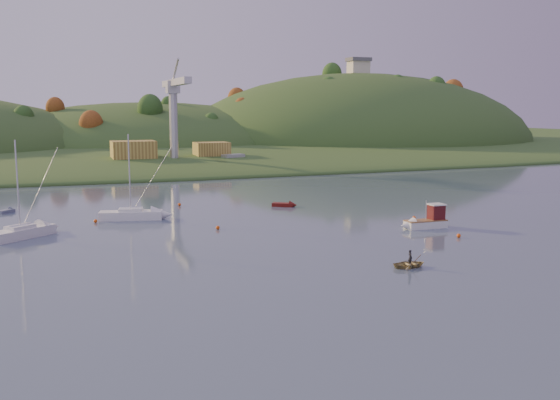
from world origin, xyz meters
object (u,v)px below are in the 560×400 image
object	(u,v)px
fishing_boat	(423,221)
red_tender	(288,205)
sailboat_near	(20,232)
canoe	(410,264)
grey_dinghy	(9,211)
sailboat_far	(131,214)

from	to	relation	value
fishing_boat	red_tender	world-z (taller)	fishing_boat
fishing_boat	sailboat_near	world-z (taller)	sailboat_near
canoe	fishing_boat	bearing A→B (deg)	-35.96
red_tender	grey_dinghy	distance (m)	42.28
fishing_boat	sailboat_near	size ratio (longest dim) A/B	0.55
sailboat_far	canoe	world-z (taller)	sailboat_far
sailboat_far	grey_dinghy	xyz separation A→B (m)	(-16.29, 12.85, -0.54)
sailboat_near	red_tender	xyz separation A→B (m)	(38.93, 11.23, -0.48)
canoe	grey_dinghy	size ratio (longest dim) A/B	1.11
sailboat_near	red_tender	distance (m)	40.52
sailboat_near	grey_dinghy	size ratio (longest dim) A/B	4.00
canoe	grey_dinghy	xyz separation A→B (m)	(-38.23, 49.78, -0.11)
sailboat_near	sailboat_far	xyz separation A→B (m)	(14.10, 8.25, 0.01)
canoe	grey_dinghy	bearing A→B (deg)	38.54
grey_dinghy	fishing_boat	bearing A→B (deg)	-78.79
fishing_boat	sailboat_far	world-z (taller)	sailboat_far
canoe	grey_dinghy	world-z (taller)	grey_dinghy
red_tender	grey_dinghy	xyz separation A→B (m)	(-41.12, 9.87, -0.05)
fishing_boat	sailboat_far	xyz separation A→B (m)	(-34.62, 20.10, -0.15)
fishing_boat	red_tender	distance (m)	25.07
fishing_boat	sailboat_near	xyz separation A→B (m)	(-48.72, 11.84, -0.16)
fishing_boat	canoe	distance (m)	21.08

